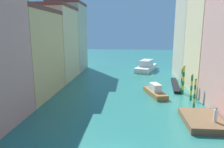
# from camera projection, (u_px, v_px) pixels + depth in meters

# --- Properties ---
(ground_plane) EXTENTS (154.00, 154.00, 0.00)m
(ground_plane) POSITION_uv_depth(u_px,v_px,m) (125.00, 83.00, 39.25)
(ground_plane) COLOR #28756B
(building_left_1) EXTENTS (7.80, 11.99, 12.88)m
(building_left_1) POSITION_uv_depth(u_px,v_px,m) (26.00, 53.00, 30.31)
(building_left_1) COLOR #DBB77A
(building_left_1) RESTS_ON ground
(building_left_2) EXTENTS (7.80, 10.98, 14.54)m
(building_left_2) POSITION_uv_depth(u_px,v_px,m) (54.00, 43.00, 41.34)
(building_left_2) COLOR beige
(building_left_2) RESTS_ON ground
(building_left_3) EXTENTS (7.80, 9.17, 16.46)m
(building_left_3) POSITION_uv_depth(u_px,v_px,m) (68.00, 37.00, 50.98)
(building_left_3) COLOR #BCB299
(building_left_3) RESTS_ON ground
(building_right_2) EXTENTS (7.80, 9.11, 16.74)m
(building_right_2) POSITION_uv_depth(u_px,v_px,m) (217.00, 39.00, 32.73)
(building_right_2) COLOR beige
(building_right_2) RESTS_ON ground
(building_right_3) EXTENTS (7.80, 9.52, 22.50)m
(building_right_3) POSITION_uv_depth(u_px,v_px,m) (199.00, 23.00, 41.24)
(building_right_3) COLOR #BCB299
(building_right_3) RESTS_ON ground
(waterfront_dock) EXTENTS (3.79, 5.51, 0.69)m
(waterfront_dock) POSITION_uv_depth(u_px,v_px,m) (202.00, 120.00, 21.69)
(waterfront_dock) COLOR brown
(waterfront_dock) RESTS_ON ground
(person_on_dock) EXTENTS (0.36, 0.36, 1.55)m
(person_on_dock) POSITION_uv_depth(u_px,v_px,m) (216.00, 115.00, 20.36)
(person_on_dock) COLOR white
(person_on_dock) RESTS_ON waterfront_dock
(mooring_pole_0) EXTENTS (0.30, 0.30, 3.84)m
(mooring_pole_0) POSITION_uv_depth(u_px,v_px,m) (195.00, 93.00, 25.96)
(mooring_pole_0) COLOR #197247
(mooring_pole_0) RESTS_ON ground
(mooring_pole_1) EXTENTS (0.32, 0.32, 3.78)m
(mooring_pole_1) POSITION_uv_depth(u_px,v_px,m) (192.00, 87.00, 28.86)
(mooring_pole_1) COLOR #197247
(mooring_pole_1) RESTS_ON ground
(mooring_pole_2) EXTENTS (0.37, 0.37, 4.53)m
(mooring_pole_2) POSITION_uv_depth(u_px,v_px,m) (183.00, 80.00, 31.45)
(mooring_pole_2) COLOR #197247
(mooring_pole_2) RESTS_ON ground
(mooring_pole_3) EXTENTS (0.33, 0.33, 4.05)m
(mooring_pole_3) POSITION_uv_depth(u_px,v_px,m) (182.00, 80.00, 32.47)
(mooring_pole_3) COLOR #197247
(mooring_pole_3) RESTS_ON ground
(vaporetto_white) EXTENTS (6.34, 10.42, 2.67)m
(vaporetto_white) POSITION_uv_depth(u_px,v_px,m) (146.00, 66.00, 51.57)
(vaporetto_white) COLOR white
(vaporetto_white) RESTS_ON ground
(gondola_black) EXTENTS (2.36, 10.11, 0.42)m
(gondola_black) POSITION_uv_depth(u_px,v_px,m) (175.00, 85.00, 36.79)
(gondola_black) COLOR black
(gondola_black) RESTS_ON ground
(motorboat_0) EXTENTS (3.26, 5.91, 1.82)m
(motorboat_0) POSITION_uv_depth(u_px,v_px,m) (155.00, 91.00, 31.28)
(motorboat_0) COLOR olive
(motorboat_0) RESTS_ON ground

